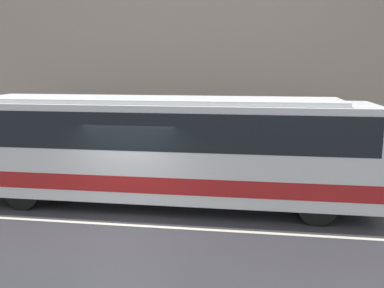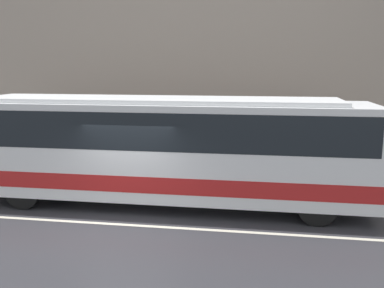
# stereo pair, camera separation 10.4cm
# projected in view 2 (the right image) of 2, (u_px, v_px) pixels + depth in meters

# --- Properties ---
(ground_plane) EXTENTS (60.00, 60.00, 0.00)m
(ground_plane) POSITION_uv_depth(u_px,v_px,m) (123.00, 225.00, 11.02)
(ground_plane) COLOR #333338
(sidewalk) EXTENTS (60.00, 3.01, 0.16)m
(sidewalk) POSITION_uv_depth(u_px,v_px,m) (168.00, 171.00, 16.36)
(sidewalk) COLOR #A09E99
(sidewalk) RESTS_ON ground_plane
(building_facade) EXTENTS (60.00, 0.35, 9.24)m
(building_facade) POSITION_uv_depth(u_px,v_px,m) (176.00, 55.00, 17.17)
(building_facade) COLOR gray
(building_facade) RESTS_ON ground_plane
(lane_stripe) EXTENTS (54.00, 0.14, 0.01)m
(lane_stripe) POSITION_uv_depth(u_px,v_px,m) (123.00, 225.00, 11.02)
(lane_stripe) COLOR beige
(lane_stripe) RESTS_ON ground_plane
(transit_bus) EXTENTS (12.15, 2.61, 3.14)m
(transit_bus) POSITION_uv_depth(u_px,v_px,m) (157.00, 145.00, 12.50)
(transit_bus) COLOR white
(transit_bus) RESTS_ON ground_plane
(pedestrian_waiting) EXTENTS (0.36, 0.36, 1.57)m
(pedestrian_waiting) POSITION_uv_depth(u_px,v_px,m) (136.00, 144.00, 17.48)
(pedestrian_waiting) COLOR navy
(pedestrian_waiting) RESTS_ON sidewalk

